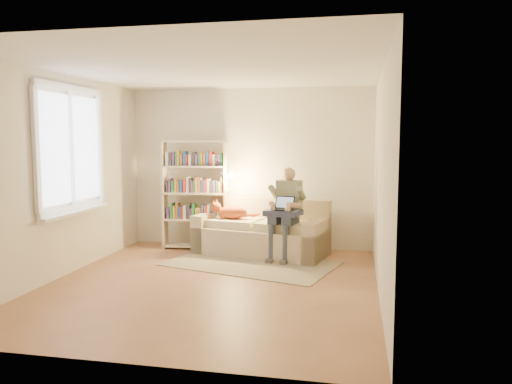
% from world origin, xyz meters
% --- Properties ---
extents(floor, '(4.50, 4.50, 0.00)m').
position_xyz_m(floor, '(0.00, 0.00, 0.00)').
color(floor, '#8B5C3F').
rests_on(floor, ground).
extents(ceiling, '(4.00, 4.50, 0.02)m').
position_xyz_m(ceiling, '(0.00, 0.00, 2.60)').
color(ceiling, white).
rests_on(ceiling, wall_back).
extents(wall_left, '(0.02, 4.50, 2.60)m').
position_xyz_m(wall_left, '(-2.00, 0.00, 1.30)').
color(wall_left, silver).
rests_on(wall_left, floor).
extents(wall_right, '(0.02, 4.50, 2.60)m').
position_xyz_m(wall_right, '(2.00, 0.00, 1.30)').
color(wall_right, silver).
rests_on(wall_right, floor).
extents(wall_back, '(4.00, 0.02, 2.60)m').
position_xyz_m(wall_back, '(0.00, 2.25, 1.30)').
color(wall_back, silver).
rests_on(wall_back, floor).
extents(wall_front, '(4.00, 0.02, 2.60)m').
position_xyz_m(wall_front, '(0.00, -2.25, 1.30)').
color(wall_front, silver).
rests_on(wall_front, floor).
extents(window, '(0.12, 1.52, 1.69)m').
position_xyz_m(window, '(-1.95, 0.20, 1.38)').
color(window, white).
rests_on(window, wall_left).
extents(sofa, '(2.14, 1.29, 0.85)m').
position_xyz_m(sofa, '(0.30, 1.74, 0.31)').
color(sofa, tan).
rests_on(sofa, floor).
extents(person, '(0.46, 0.63, 1.36)m').
position_xyz_m(person, '(0.71, 1.50, 0.78)').
color(person, gray).
rests_on(person, sofa).
extents(cat, '(0.71, 0.33, 0.25)m').
position_xyz_m(cat, '(-0.20, 1.72, 0.65)').
color(cat, '#D15A29').
rests_on(cat, sofa).
extents(blanket, '(0.57, 0.50, 0.08)m').
position_xyz_m(blanket, '(0.64, 1.40, 0.71)').
color(blanket, '#262B43').
rests_on(blanket, person).
extents(laptop, '(0.33, 0.31, 0.23)m').
position_xyz_m(laptop, '(0.65, 1.40, 0.80)').
color(laptop, black).
rests_on(laptop, blanket).
extents(bookshelf, '(1.20, 0.38, 1.77)m').
position_xyz_m(bookshelf, '(-0.83, 1.90, 0.98)').
color(bookshelf, beige).
rests_on(bookshelf, floor).
extents(rug, '(2.61, 1.95, 0.01)m').
position_xyz_m(rug, '(0.27, 1.07, 0.01)').
color(rug, gray).
rests_on(rug, floor).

